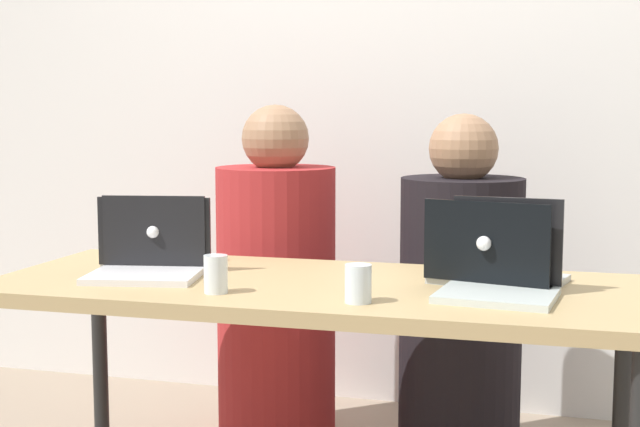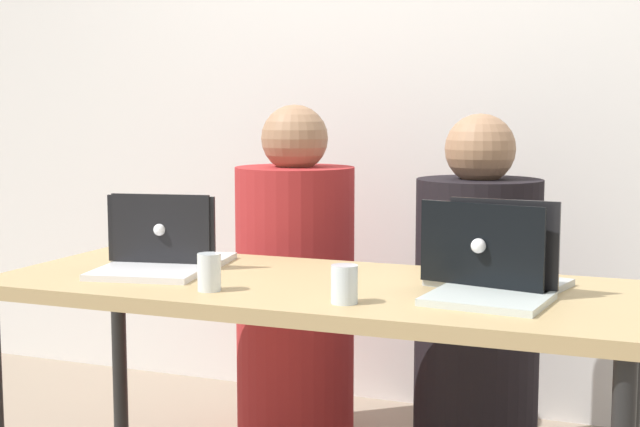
# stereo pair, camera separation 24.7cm
# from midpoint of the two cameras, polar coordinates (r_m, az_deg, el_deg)

# --- Properties ---
(back_wall) EXTENTS (4.58, 0.10, 2.51)m
(back_wall) POSITION_cam_midpoint_polar(r_m,az_deg,el_deg) (3.60, 8.91, 7.53)
(back_wall) COLOR silver
(back_wall) RESTS_ON ground
(desk) EXTENTS (1.76, 0.71, 0.73)m
(desk) POSITION_cam_midpoint_polar(r_m,az_deg,el_deg) (2.44, 2.30, -5.88)
(desk) COLOR tan
(desk) RESTS_ON ground
(person_on_left) EXTENTS (0.53, 0.53, 1.21)m
(person_on_left) POSITION_cam_midpoint_polar(r_m,az_deg,el_deg) (3.19, 0.62, -5.19)
(person_on_left) COLOR #A42627
(person_on_left) RESTS_ON ground
(person_on_right) EXTENTS (0.46, 0.46, 1.18)m
(person_on_right) POSITION_cam_midpoint_polar(r_m,az_deg,el_deg) (3.03, 12.34, -6.24)
(person_on_right) COLOR black
(person_on_right) RESTS_ON ground
(laptop_back_left) EXTENTS (0.36, 0.28, 0.22)m
(laptop_back_left) POSITION_cam_midpoint_polar(r_m,az_deg,el_deg) (2.72, -7.00, -2.28)
(laptop_back_left) COLOR silver
(laptop_back_left) RESTS_ON desk
(laptop_front_right) EXTENTS (0.31, 0.30, 0.24)m
(laptop_front_right) POSITION_cam_midpoint_polar(r_m,az_deg,el_deg) (2.27, 14.14, -4.06)
(laptop_front_right) COLOR silver
(laptop_front_right) RESTS_ON desk
(laptop_front_left) EXTENTS (0.34, 0.28, 0.22)m
(laptop_front_left) POSITION_cam_midpoint_polar(r_m,az_deg,el_deg) (2.57, -8.03, -2.78)
(laptop_front_left) COLOR silver
(laptop_front_left) RESTS_ON desk
(laptop_back_right) EXTENTS (0.38, 0.31, 0.23)m
(laptop_back_right) POSITION_cam_midpoint_polar(r_m,az_deg,el_deg) (2.40, 13.91, -3.53)
(laptop_back_right) COLOR #AFB5B5
(laptop_back_right) RESTS_ON desk
(water_glass_left) EXTENTS (0.06, 0.06, 0.10)m
(water_glass_left) POSITION_cam_midpoint_polar(r_m,az_deg,el_deg) (2.31, -4.07, -3.95)
(water_glass_left) COLOR white
(water_glass_left) RESTS_ON desk
(water_glass_right) EXTENTS (0.07, 0.07, 0.09)m
(water_glass_right) POSITION_cam_midpoint_polar(r_m,az_deg,el_deg) (2.16, 4.86, -4.73)
(water_glass_right) COLOR silver
(water_glass_right) RESTS_ON desk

